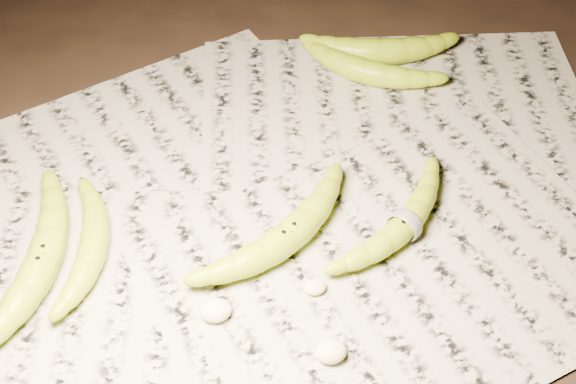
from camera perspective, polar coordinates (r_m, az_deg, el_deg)
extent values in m
plane|color=black|center=(0.98, 1.73, -3.42)|extent=(3.00, 3.00, 0.00)
cube|color=#A6A28F|center=(0.99, -0.84, -2.22)|extent=(0.90, 0.70, 0.01)
torus|color=white|center=(0.98, 8.32, -2.21)|extent=(0.03, 0.04, 0.04)
ellipsoid|color=beige|center=(0.90, -5.17, -8.24)|extent=(0.04, 0.03, 0.02)
ellipsoid|color=beige|center=(0.87, 3.08, -11.15)|extent=(0.03, 0.03, 0.02)
ellipsoid|color=beige|center=(0.92, 1.93, -6.61)|extent=(0.03, 0.02, 0.02)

